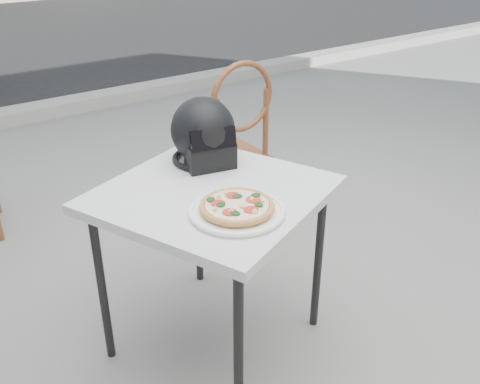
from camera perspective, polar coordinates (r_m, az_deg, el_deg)
ground at (r=2.93m, az=-0.60°, el=-7.35°), size 80.00×80.00×0.00m
curb at (r=5.41m, az=-19.70°, el=8.34°), size 30.00×0.25×0.12m
cafe_table_main at (r=2.07m, az=-2.93°, el=-1.39°), size 1.01×1.01×0.74m
plate at (r=1.87m, az=-0.33°, el=-2.06°), size 0.38×0.38×0.02m
pizza at (r=1.86m, az=-0.33°, el=-1.47°), size 0.33×0.33×0.03m
helmet at (r=2.23m, az=-3.88°, el=6.15°), size 0.33×0.33×0.28m
cafe_chair_main at (r=2.99m, az=-0.78°, el=5.70°), size 0.40×0.40×1.02m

